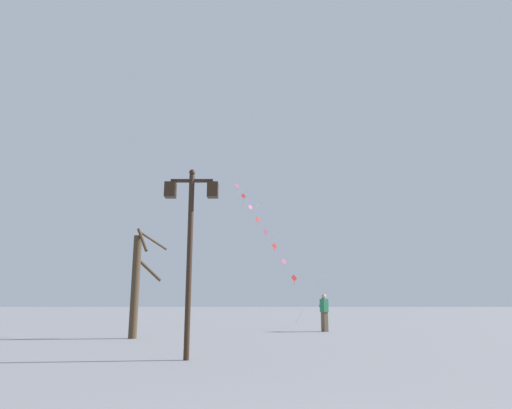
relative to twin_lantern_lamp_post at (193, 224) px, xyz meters
The scene contains 5 objects.
ground_plane 12.39m from the twin_lantern_lamp_post, 77.90° to the left, with size 160.00×160.00×0.00m, color gray.
twin_lantern_lamp_post is the anchor object (origin of this frame).
kite_train 16.08m from the twin_lantern_lamp_post, 81.17° to the left, with size 4.90×8.63×9.74m.
kite_flyer 11.35m from the twin_lantern_lamp_post, 63.93° to the left, with size 0.39×0.62×1.71m.
bare_tree 6.96m from the twin_lantern_lamp_post, 115.55° to the left, with size 1.13×1.60×4.22m.
Camera 1 is at (-0.82, -2.81, 1.41)m, focal length 30.86 mm.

